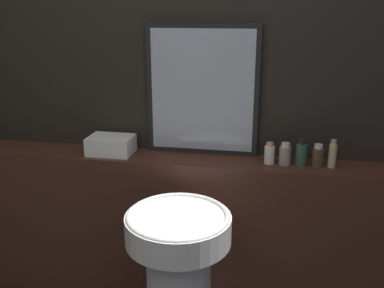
# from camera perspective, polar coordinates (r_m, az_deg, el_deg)

# --- Properties ---
(wall_back) EXTENTS (8.00, 0.06, 2.50)m
(wall_back) POSITION_cam_1_polar(r_m,az_deg,el_deg) (2.22, -1.25, 5.95)
(wall_back) COLOR black
(wall_back) RESTS_ON ground_plane
(vanity_counter) EXTENTS (2.85, 0.22, 0.98)m
(vanity_counter) POSITION_cam_1_polar(r_m,az_deg,el_deg) (2.37, -1.84, -13.06)
(vanity_counter) COLOR #422319
(vanity_counter) RESTS_ON ground_plane
(mirror) EXTENTS (0.56, 0.03, 0.65)m
(mirror) POSITION_cam_1_polar(r_m,az_deg,el_deg) (2.14, 1.39, 7.10)
(mirror) COLOR black
(mirror) RESTS_ON vanity_counter
(towel_stack) EXTENTS (0.23, 0.16, 0.09)m
(towel_stack) POSITION_cam_1_polar(r_m,az_deg,el_deg) (2.24, -10.74, -0.12)
(towel_stack) COLOR white
(towel_stack) RESTS_ON vanity_counter
(shampoo_bottle) EXTENTS (0.05, 0.05, 0.11)m
(shampoo_bottle) POSITION_cam_1_polar(r_m,az_deg,el_deg) (2.10, 10.28, -1.29)
(shampoo_bottle) COLOR white
(shampoo_bottle) RESTS_ON vanity_counter
(conditioner_bottle) EXTENTS (0.06, 0.06, 0.11)m
(conditioner_bottle) POSITION_cam_1_polar(r_m,az_deg,el_deg) (2.10, 12.29, -1.36)
(conditioner_bottle) COLOR gray
(conditioner_bottle) RESTS_ON vanity_counter
(lotion_bottle) EXTENTS (0.05, 0.05, 0.13)m
(lotion_bottle) POSITION_cam_1_polar(r_m,az_deg,el_deg) (2.10, 14.39, -1.20)
(lotion_bottle) COLOR #2D4C3D
(lotion_bottle) RESTS_ON vanity_counter
(body_wash_bottle) EXTENTS (0.05, 0.05, 0.11)m
(body_wash_bottle) POSITION_cam_1_polar(r_m,az_deg,el_deg) (2.11, 16.40, -1.57)
(body_wash_bottle) COLOR #4C3823
(body_wash_bottle) RESTS_ON vanity_counter
(hand_soap_bottle) EXTENTS (0.04, 0.04, 0.14)m
(hand_soap_bottle) POSITION_cam_1_polar(r_m,az_deg,el_deg) (2.11, 18.22, -1.35)
(hand_soap_bottle) COLOR #C6B284
(hand_soap_bottle) RESTS_ON vanity_counter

